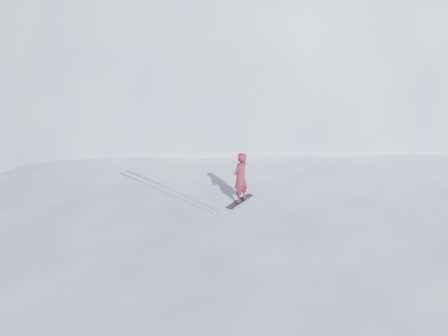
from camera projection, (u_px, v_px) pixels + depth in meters
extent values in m
plane|color=white|center=(273.00, 262.00, 16.01)|extent=(400.00, 400.00, 0.00)
ellipsoid|color=white|center=(242.00, 225.00, 18.74)|extent=(36.00, 28.00, 4.80)
ellipsoid|color=white|center=(246.00, 90.00, 47.45)|extent=(60.00, 56.00, 56.00)
ellipsoid|color=white|center=(192.00, 117.00, 36.16)|extent=(28.00, 24.00, 18.00)
ellipsoid|color=white|center=(407.00, 250.00, 16.78)|extent=(5.00, 4.50, 0.70)
ellipsoid|color=white|center=(154.00, 220.00, 19.14)|extent=(7.00, 6.30, 1.00)
ellipsoid|color=white|center=(308.00, 184.00, 22.96)|extent=(4.00, 3.60, 0.60)
cube|color=black|center=(240.00, 201.00, 15.73)|extent=(1.51, 0.61, 0.02)
imported|color=maroon|center=(240.00, 177.00, 15.34)|extent=(0.82, 0.64, 2.01)
cube|color=silver|center=(162.00, 190.00, 16.64)|extent=(1.02, 5.93, 0.04)
cube|color=silver|center=(169.00, 188.00, 16.83)|extent=(0.92, 5.95, 0.04)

